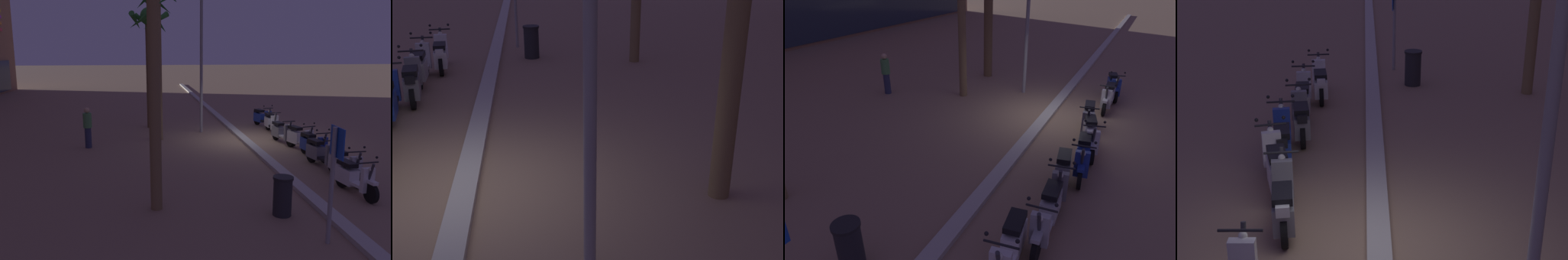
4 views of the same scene
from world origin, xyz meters
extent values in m
plane|color=#93755B|center=(0.00, 0.00, 0.00)|extent=(200.00, 200.00, 0.00)
cube|color=#BCB7AD|center=(0.00, 0.17, 0.06)|extent=(60.00, 0.36, 0.12)
cylinder|color=black|center=(-7.61, -1.25, 0.26)|extent=(0.53, 0.16, 0.52)
cylinder|color=black|center=(-6.36, -1.10, 0.26)|extent=(0.53, 0.16, 0.52)
cube|color=white|center=(-7.03, -1.18, 0.32)|extent=(0.63, 0.35, 0.08)
cube|color=white|center=(-6.57, -1.13, 0.41)|extent=(0.71, 0.40, 0.42)
cube|color=black|center=(-6.55, -1.12, 0.75)|extent=(0.63, 0.37, 0.12)
cube|color=white|center=(-7.43, -1.23, 0.55)|extent=(0.18, 0.35, 0.66)
cube|color=white|center=(-7.61, -1.25, 0.55)|extent=(0.34, 0.20, 0.08)
cylinder|color=#333338|center=(-7.51, -1.24, 0.70)|extent=(0.29, 0.10, 0.69)
cylinder|color=black|center=(-7.43, -1.23, 1.02)|extent=(0.10, 0.56, 0.04)
sphere|color=white|center=(-7.53, -1.24, 0.88)|extent=(0.12, 0.12, 0.12)
cube|color=white|center=(-6.28, -1.09, 0.65)|extent=(0.26, 0.23, 0.16)
sphere|color=black|center=(-7.38, -1.46, 1.14)|extent=(0.07, 0.07, 0.07)
sphere|color=black|center=(-7.44, -0.99, 1.14)|extent=(0.07, 0.07, 0.07)
cylinder|color=black|center=(-6.51, -1.52, 0.26)|extent=(0.53, 0.13, 0.52)
cylinder|color=black|center=(-5.19, -1.44, 0.26)|extent=(0.53, 0.13, 0.52)
cube|color=silver|center=(-5.90, -1.48, 0.32)|extent=(0.62, 0.32, 0.08)
cube|color=silver|center=(-5.41, -1.45, 0.43)|extent=(0.70, 0.36, 0.44)
cube|color=black|center=(-5.39, -1.45, 0.78)|extent=(0.62, 0.34, 0.12)
cube|color=silver|center=(-6.33, -1.51, 0.55)|extent=(0.16, 0.35, 0.66)
cube|color=silver|center=(-6.51, -1.52, 0.55)|extent=(0.33, 0.18, 0.08)
cylinder|color=#333338|center=(-6.41, -1.51, 0.70)|extent=(0.29, 0.09, 0.69)
cylinder|color=black|center=(-6.33, -1.51, 1.02)|extent=(0.07, 0.56, 0.04)
sphere|color=white|center=(-6.43, -1.52, 0.88)|extent=(0.12, 0.12, 0.12)
cube|color=silver|center=(-5.11, -1.44, 0.68)|extent=(0.25, 0.21, 0.16)
sphere|color=black|center=(-6.30, -1.75, 1.14)|extent=(0.07, 0.07, 0.07)
sphere|color=black|center=(-6.33, -1.27, 1.14)|extent=(0.07, 0.07, 0.07)
cylinder|color=black|center=(-5.02, -1.50, 0.26)|extent=(0.53, 0.18, 0.52)
cylinder|color=black|center=(-3.76, -1.31, 0.26)|extent=(0.53, 0.18, 0.52)
cube|color=black|center=(-4.44, -1.41, 0.32)|extent=(0.64, 0.37, 0.08)
cube|color=slate|center=(-3.98, -1.34, 0.43)|extent=(0.72, 0.42, 0.44)
cube|color=black|center=(-3.96, -1.34, 0.79)|extent=(0.64, 0.39, 0.12)
cube|color=slate|center=(-4.85, -1.47, 0.55)|extent=(0.19, 0.36, 0.66)
cube|color=slate|center=(-5.02, -1.50, 0.55)|extent=(0.34, 0.21, 0.08)
cylinder|color=#333338|center=(-4.92, -1.49, 0.70)|extent=(0.29, 0.11, 0.69)
cylinder|color=black|center=(-4.85, -1.47, 1.02)|extent=(0.12, 0.56, 0.04)
sphere|color=white|center=(-4.94, -1.49, 0.88)|extent=(0.12, 0.12, 0.12)
cube|color=black|center=(-3.68, -1.30, 0.69)|extent=(0.27, 0.23, 0.16)
sphere|color=black|center=(-4.79, -1.71, 1.14)|extent=(0.07, 0.07, 0.07)
sphere|color=black|center=(-4.86, -1.23, 1.14)|extent=(0.07, 0.07, 0.07)
cylinder|color=black|center=(-3.90, -1.73, 0.26)|extent=(0.53, 0.17, 0.52)
cylinder|color=black|center=(-2.58, -1.55, 0.26)|extent=(0.53, 0.17, 0.52)
cube|color=black|center=(-3.29, -1.65, 0.32)|extent=(0.63, 0.36, 0.08)
cube|color=#233D9E|center=(-2.80, -1.58, 0.42)|extent=(0.72, 0.41, 0.43)
cube|color=black|center=(-2.78, -1.58, 0.77)|extent=(0.63, 0.38, 0.12)
cube|color=#233D9E|center=(-3.72, -1.71, 0.55)|extent=(0.18, 0.36, 0.66)
cube|color=#233D9E|center=(-3.90, -1.73, 0.55)|extent=(0.34, 0.20, 0.08)
cylinder|color=#333338|center=(-3.80, -1.72, 0.70)|extent=(0.29, 0.11, 0.69)
cylinder|color=black|center=(-3.72, -1.71, 1.02)|extent=(0.11, 0.56, 0.04)
sphere|color=white|center=(-3.82, -1.72, 0.88)|extent=(0.12, 0.12, 0.12)
cube|color=black|center=(-2.50, -1.54, 0.67)|extent=(0.26, 0.23, 0.16)
sphere|color=black|center=(-3.67, -1.94, 1.14)|extent=(0.07, 0.07, 0.07)
sphere|color=black|center=(-3.74, -1.47, 1.14)|extent=(0.07, 0.07, 0.07)
cylinder|color=black|center=(-2.65, -1.77, 0.26)|extent=(0.53, 0.23, 0.52)
cylinder|color=black|center=(-1.44, -1.46, 0.26)|extent=(0.53, 0.23, 0.52)
cube|color=silver|center=(-2.09, -1.63, 0.32)|extent=(0.65, 0.42, 0.08)
cube|color=white|center=(-1.65, -1.51, 0.45)|extent=(0.74, 0.48, 0.46)
cube|color=black|center=(-1.63, -1.51, 0.82)|extent=(0.66, 0.44, 0.12)
cube|color=white|center=(-2.47, -1.73, 0.55)|extent=(0.22, 0.36, 0.66)
cube|color=white|center=(-2.65, -1.77, 0.55)|extent=(0.35, 0.24, 0.08)
cylinder|color=#333338|center=(-2.55, -1.75, 0.70)|extent=(0.29, 0.14, 0.69)
cylinder|color=black|center=(-2.47, -1.73, 1.02)|extent=(0.18, 0.55, 0.04)
sphere|color=white|center=(-2.57, -1.75, 0.88)|extent=(0.12, 0.12, 0.12)
cube|color=silver|center=(-1.36, -1.44, 0.72)|extent=(0.28, 0.25, 0.16)
sphere|color=black|center=(-2.39, -1.96, 1.14)|extent=(0.07, 0.07, 0.07)
sphere|color=black|center=(-2.51, -1.49, 1.14)|extent=(0.07, 0.07, 0.07)
cylinder|color=black|center=(-1.42, -1.40, 0.26)|extent=(0.53, 0.17, 0.52)
cylinder|color=black|center=(-0.12, -1.23, 0.26)|extent=(0.53, 0.17, 0.52)
cube|color=silver|center=(-0.82, -1.32, 0.32)|extent=(0.63, 0.36, 0.08)
cube|color=slate|center=(-0.34, -1.26, 0.42)|extent=(0.72, 0.41, 0.43)
cube|color=black|center=(-0.32, -1.25, 0.77)|extent=(0.63, 0.38, 0.12)
cube|color=slate|center=(-1.24, -1.38, 0.55)|extent=(0.18, 0.36, 0.66)
cube|color=slate|center=(-1.42, -1.40, 0.55)|extent=(0.34, 0.20, 0.08)
cylinder|color=#333338|center=(-1.32, -1.39, 0.70)|extent=(0.29, 0.11, 0.69)
cylinder|color=black|center=(-1.24, -1.38, 1.02)|extent=(0.11, 0.56, 0.04)
sphere|color=white|center=(-1.34, -1.39, 0.88)|extent=(0.12, 0.12, 0.12)
cube|color=silver|center=(-0.04, -1.22, 0.67)|extent=(0.26, 0.23, 0.16)
cube|color=white|center=(0.92, -1.57, 0.55)|extent=(0.32, 0.16, 0.08)
cylinder|color=#333338|center=(1.02, -1.57, 0.70)|extent=(0.28, 0.07, 0.69)
cylinder|color=black|center=(1.10, -1.57, 1.02)|extent=(0.05, 0.56, 0.04)
sphere|color=white|center=(1.00, -1.57, 0.88)|extent=(0.12, 0.12, 0.12)
cylinder|color=#939399|center=(-9.55, 0.83, 1.20)|extent=(0.09, 0.09, 2.40)
cylinder|color=#232328|center=(-8.06, 1.28, 0.45)|extent=(0.44, 0.44, 0.90)
cylinder|color=black|center=(-8.06, 1.28, 0.92)|extent=(0.48, 0.48, 0.06)
cylinder|color=#939399|center=(2.03, 1.78, 3.36)|extent=(0.14, 0.14, 6.72)
camera|label=1|loc=(-16.63, 4.45, 3.82)|focal=36.55mm
camera|label=2|loc=(6.77, 1.19, 3.61)|focal=46.24mm
camera|label=3|loc=(-11.13, -2.70, 4.77)|focal=32.11mm
camera|label=4|loc=(7.37, -0.03, 4.85)|focal=54.15mm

